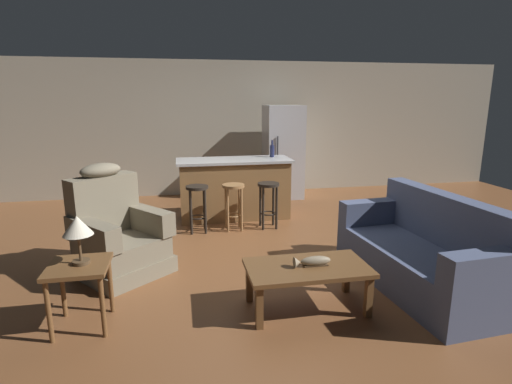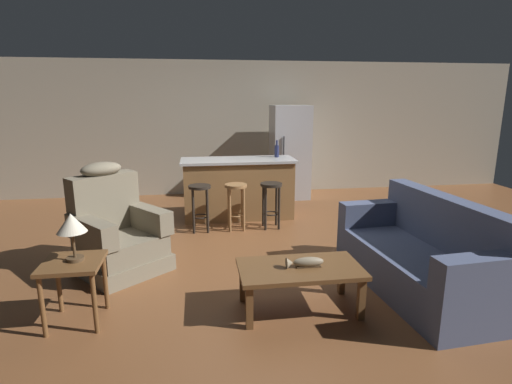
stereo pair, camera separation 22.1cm
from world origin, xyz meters
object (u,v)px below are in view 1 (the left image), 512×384
object	(u,v)px
fish_figurine	(312,261)
kitchen_island	(234,188)
table_lamp	(78,228)
refrigerator	(283,152)
couch	(424,254)
end_table	(79,276)
bar_stool_middle	(234,198)
bar_stool_right	(268,197)
recliner_near_lamp	(117,235)
bottle_tall_green	(272,151)
coffee_table	(307,271)
bar_stool_left	(197,200)

from	to	relation	value
fish_figurine	kitchen_island	distance (m)	3.03
table_lamp	refrigerator	bearing A→B (deg)	55.76
couch	table_lamp	bearing A→B (deg)	-1.98
end_table	kitchen_island	distance (m)	3.38
bar_stool_middle	bar_stool_right	bearing A→B (deg)	0.00
couch	recliner_near_lamp	size ratio (longest dim) A/B	1.63
bar_stool_middle	bottle_tall_green	bearing A→B (deg)	45.17
table_lamp	bar_stool_middle	bearing A→B (deg)	55.26
recliner_near_lamp	bar_stool_right	bearing A→B (deg)	81.37
end_table	kitchen_island	bearing A→B (deg)	59.78
bar_stool_middle	bottle_tall_green	world-z (taller)	bottle_tall_green
couch	table_lamp	distance (m)	3.28
table_lamp	bottle_tall_green	bearing A→B (deg)	52.48
bar_stool_middle	coffee_table	bearing A→B (deg)	-81.81
bar_stool_left	refrigerator	world-z (taller)	refrigerator
recliner_near_lamp	bottle_tall_green	size ratio (longest dim) A/B	4.36
end_table	fish_figurine	bearing A→B (deg)	-2.63
kitchen_island	bar_stool_right	distance (m)	0.76
refrigerator	bar_stool_right	bearing A→B (deg)	-110.88
coffee_table	recliner_near_lamp	bearing A→B (deg)	146.77
bottle_tall_green	kitchen_island	bearing A→B (deg)	-169.39
table_lamp	bar_stool_left	xyz separation A→B (m)	(1.06, 2.28, -0.40)
table_lamp	bar_stool_right	distance (m)	3.12
coffee_table	couch	distance (m)	1.33
couch	refrigerator	world-z (taller)	refrigerator
end_table	table_lamp	distance (m)	0.41
fish_figurine	kitchen_island	bearing A→B (deg)	95.31
coffee_table	end_table	xyz separation A→B (m)	(-1.94, 0.08, 0.10)
fish_figurine	bar_stool_middle	distance (m)	2.41
end_table	bottle_tall_green	xyz separation A→B (m)	(2.35, 3.04, 0.59)
coffee_table	kitchen_island	distance (m)	3.01
end_table	bar_stool_middle	distance (m)	2.80
kitchen_island	bar_stool_middle	world-z (taller)	kitchen_island
recliner_near_lamp	bar_stool_right	xyz separation A→B (m)	(1.98, 1.19, 0.05)
recliner_near_lamp	bar_stool_middle	bearing A→B (deg)	89.55
bar_stool_left	bottle_tall_green	xyz separation A→B (m)	(1.27, 0.75, 0.58)
table_lamp	bar_stool_right	bearing A→B (deg)	47.35
kitchen_island	bottle_tall_green	size ratio (longest dim) A/B	6.54
end_table	bar_stool_middle	size ratio (longest dim) A/B	0.82
fish_figurine	bar_stool_middle	bearing A→B (deg)	99.06
coffee_table	couch	bearing A→B (deg)	9.56
couch	bar_stool_left	world-z (taller)	couch
bottle_tall_green	couch	bearing A→B (deg)	-72.67
recliner_near_lamp	bar_stool_left	size ratio (longest dim) A/B	1.76
recliner_near_lamp	coffee_table	bearing A→B (deg)	17.01
coffee_table	bar_stool_right	bearing A→B (deg)	85.72
couch	recliner_near_lamp	xyz separation A→B (m)	(-3.11, 0.96, 0.08)
end_table	recliner_near_lamp	bearing A→B (deg)	82.52
coffee_table	bottle_tall_green	xyz separation A→B (m)	(0.41, 3.12, 0.69)
table_lamp	kitchen_island	world-z (taller)	table_lamp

